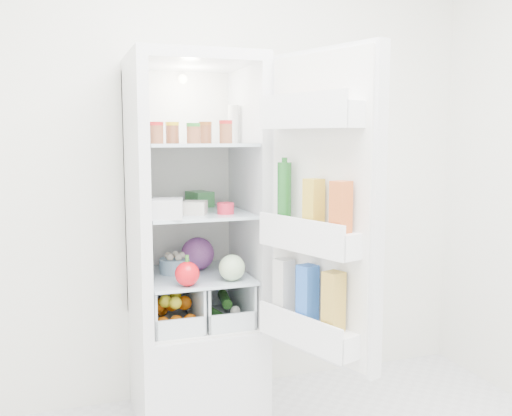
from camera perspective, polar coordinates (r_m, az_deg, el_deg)
name	(u,v)px	position (r m, az deg, el deg)	size (l,w,h in m)	color
room_walls	(353,76)	(1.72, 9.64, 12.85)	(3.02, 3.02, 2.61)	white
refrigerator	(193,287)	(2.92, -6.31, -7.85)	(0.60, 0.60, 1.80)	silver
shelf_low	(196,275)	(2.84, -6.05, -6.71)	(0.49, 0.53, 0.01)	silver
shelf_mid	(195,213)	(2.78, -6.13, -0.49)	(0.49, 0.53, 0.01)	silver
shelf_top	(194,145)	(2.76, -6.22, 6.32)	(0.49, 0.53, 0.01)	silver
crisper_left	(172,303)	(2.85, -8.45, -9.40)	(0.23, 0.46, 0.22)	silver
crisper_right	(220,299)	(2.90, -3.63, -9.03)	(0.23, 0.46, 0.22)	silver
condiment_jars	(191,134)	(2.64, -6.52, 7.37)	(0.38, 0.16, 0.08)	#B21919
squeeze_bottle	(233,124)	(2.87, -2.28, 8.39)	(0.05, 0.05, 0.19)	silver
tub_white	(167,209)	(2.55, -8.87, -0.07)	(0.14, 0.14, 0.09)	silver
tub_cream	(195,208)	(2.67, -6.13, 0.03)	(0.11, 0.11, 0.06)	beige
tin_red	(226,208)	(2.68, -3.06, -0.03)	(0.08, 0.08, 0.05)	red
foil_tray	(164,207)	(2.81, -9.14, 0.10)	(0.16, 0.12, 0.04)	silver
tub_green	(200,199)	(2.97, -5.65, 0.91)	(0.10, 0.14, 0.08)	#3D8644
red_cabbage	(198,254)	(2.90, -5.86, -4.57)	(0.17, 0.17, 0.17)	#531C4D
bell_pepper	(187,274)	(2.60, -6.89, -6.56)	(0.11, 0.11, 0.11)	red
mushroom_bowl	(175,266)	(2.86, -8.09, -5.73)	(0.15, 0.15, 0.07)	#83A8C3
salad_bag	(232,268)	(2.68, -2.43, -5.98)	(0.12, 0.12, 0.12)	#B0D19D
citrus_pile	(172,310)	(2.82, -8.39, -10.04)	(0.20, 0.31, 0.16)	orange
veg_pile	(221,308)	(2.92, -3.52, -9.92)	(0.16, 0.30, 0.10)	#184517
fridge_door	(319,215)	(2.38, 6.32, -0.72)	(0.34, 0.59, 1.30)	silver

